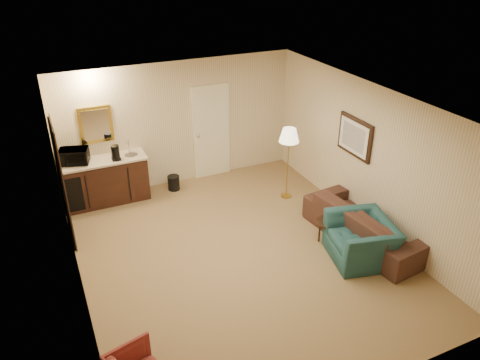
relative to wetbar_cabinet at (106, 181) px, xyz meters
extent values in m
plane|color=olive|center=(1.65, -2.72, -0.46)|extent=(6.00, 6.00, 0.00)
cube|color=beige|center=(1.65, 0.28, 0.84)|extent=(5.00, 0.02, 2.60)
cube|color=beige|center=(-0.85, -2.72, 0.84)|extent=(0.02, 6.00, 2.60)
cube|color=beige|center=(4.15, -2.72, 0.84)|extent=(0.02, 6.00, 2.60)
cube|color=white|center=(1.65, -2.72, 2.14)|extent=(5.00, 6.00, 0.02)
cube|color=#ECE4C1|center=(2.35, 0.25, 0.56)|extent=(0.82, 0.06, 2.05)
cube|color=black|center=(-0.82, -1.02, 0.59)|extent=(0.06, 0.98, 2.10)
cube|color=yellow|center=(0.00, 0.25, 1.09)|extent=(0.62, 0.04, 0.72)
cube|color=black|center=(4.11, -2.32, 1.09)|extent=(0.06, 0.90, 0.70)
cube|color=#351710|center=(0.00, 0.00, 0.00)|extent=(1.64, 0.58, 0.92)
imported|color=black|center=(3.80, -3.24, -0.01)|extent=(0.93, 2.37, 0.90)
imported|color=#204D50|center=(3.42, -3.62, 0.01)|extent=(0.93, 1.21, 0.94)
cube|color=black|center=(3.34, -3.02, -0.25)|extent=(0.83, 0.69, 0.41)
cube|color=#B0923A|center=(3.35, -1.32, 0.29)|extent=(0.50, 0.50, 1.49)
cylinder|color=black|center=(1.35, -0.07, -0.31)|extent=(0.28, 0.28, 0.31)
imported|color=black|center=(-0.50, 0.06, 0.64)|extent=(0.59, 0.43, 0.36)
cylinder|color=black|center=(0.24, -0.12, 0.61)|extent=(0.16, 0.16, 0.30)
camera|label=1|loc=(-1.00, -8.53, 4.25)|focal=35.00mm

